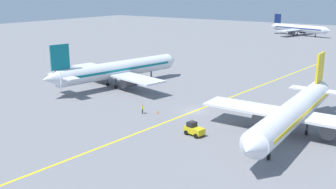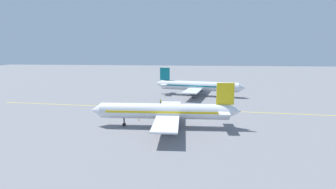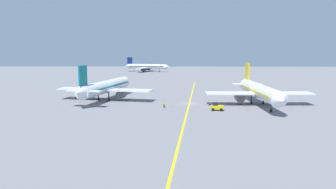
# 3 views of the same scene
# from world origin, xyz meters

# --- Properties ---
(ground_plane) EXTENTS (400.00, 400.00, 0.00)m
(ground_plane) POSITION_xyz_m (0.00, 0.00, 0.00)
(ground_plane) COLOR slate
(apron_yellow_centreline) EXTENTS (10.32, 119.62, 0.01)m
(apron_yellow_centreline) POSITION_xyz_m (0.00, 0.00, 0.00)
(apron_yellow_centreline) COLOR yellow
(apron_yellow_centreline) RESTS_ON ground
(airplane_at_gate) EXTENTS (28.47, 35.33, 10.60)m
(airplane_at_gate) POSITION_xyz_m (-24.07, 6.06, 3.71)
(airplane_at_gate) COLOR silver
(airplane_at_gate) RESTS_ON ground
(airplane_adjacent_stand) EXTENTS (28.13, 35.48, 10.60)m
(airplane_adjacent_stand) POSITION_xyz_m (18.23, -2.22, 3.71)
(airplane_adjacent_stand) COLOR white
(airplane_adjacent_stand) RESTS_ON ground
(baggage_tug_white) EXTENTS (3.23, 2.21, 2.11)m
(baggage_tug_white) POSITION_xyz_m (6.20, -10.34, 0.90)
(baggage_tug_white) COLOR gold
(baggage_tug_white) RESTS_ON ground
(ground_crew_worker) EXTENTS (0.48, 0.39, 1.68)m
(ground_crew_worker) POSITION_xyz_m (-6.63, -6.58, 0.91)
(ground_crew_worker) COLOR #23232D
(ground_crew_worker) RESTS_ON ground
(traffic_cone_near_nose) EXTENTS (0.32, 0.32, 0.55)m
(traffic_cone_near_nose) POSITION_xyz_m (-4.47, -5.02, 0.28)
(traffic_cone_near_nose) COLOR orange
(traffic_cone_near_nose) RESTS_ON ground
(traffic_cone_mid_apron) EXTENTS (0.32, 0.32, 0.55)m
(traffic_cone_mid_apron) POSITION_xyz_m (13.48, -9.74, 0.28)
(traffic_cone_mid_apron) COLOR orange
(traffic_cone_mid_apron) RESTS_ON ground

